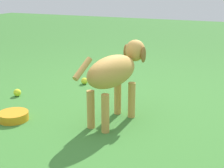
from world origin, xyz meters
TOP-DOWN VIEW (x-y plane):
  - ground at (0.00, 0.00)m, footprint 14.00×14.00m
  - dog at (0.03, -0.12)m, footprint 0.30×0.81m
  - tennis_ball_0 at (-0.61, 0.58)m, footprint 0.07×0.07m
  - tennis_ball_1 at (-0.98, 0.01)m, footprint 0.07×0.07m
  - water_bowl at (-0.65, -0.43)m, footprint 0.22×0.22m

SIDE VIEW (x-z plane):
  - ground at x=0.00m, z-range 0.00..0.00m
  - water_bowl at x=-0.65m, z-range 0.00..0.06m
  - tennis_ball_0 at x=-0.61m, z-range 0.00..0.07m
  - tennis_ball_1 at x=-0.98m, z-range 0.00..0.07m
  - dog at x=0.03m, z-range 0.09..0.65m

